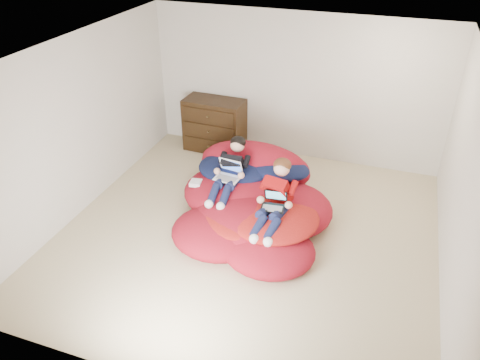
# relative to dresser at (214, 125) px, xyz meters

# --- Properties ---
(room_shell) EXTENTS (5.10, 5.10, 2.77)m
(room_shell) POSITION_rel_dresser_xyz_m (1.38, -2.22, -0.26)
(room_shell) COLOR #C0B089
(room_shell) RESTS_ON ground
(dresser) EXTENTS (1.08, 0.61, 0.95)m
(dresser) POSITION_rel_dresser_xyz_m (0.00, 0.00, 0.00)
(dresser) COLOR black
(dresser) RESTS_ON ground
(beanbag_pile) EXTENTS (2.26, 2.49, 0.88)m
(beanbag_pile) POSITION_rel_dresser_xyz_m (1.31, -1.84, -0.23)
(beanbag_pile) COLOR #A51223
(beanbag_pile) RESTS_ON ground
(cream_pillow) EXTENTS (0.39, 0.25, 0.25)m
(cream_pillow) POSITION_rel_dresser_xyz_m (0.91, -0.99, 0.14)
(cream_pillow) COLOR white
(cream_pillow) RESTS_ON beanbag_pile
(older_boy) EXTENTS (0.32, 1.13, 0.65)m
(older_boy) POSITION_rel_dresser_xyz_m (0.93, -1.65, 0.18)
(older_boy) COLOR black
(older_boy) RESTS_ON beanbag_pile
(younger_boy) EXTENTS (0.39, 1.11, 0.74)m
(younger_boy) POSITION_rel_dresser_xyz_m (1.72, -2.10, 0.16)
(younger_boy) COLOR #AB0F0F
(younger_boy) RESTS_ON beanbag_pile
(laptop_white) EXTENTS (0.37, 0.37, 0.24)m
(laptop_white) POSITION_rel_dresser_xyz_m (0.93, -1.74, 0.15)
(laptop_white) COLOR white
(laptop_white) RESTS_ON older_boy
(laptop_black) EXTENTS (0.32, 0.34, 0.21)m
(laptop_black) POSITION_rel_dresser_xyz_m (1.72, -2.17, 0.09)
(laptop_black) COLOR black
(laptop_black) RESTS_ON younger_boy
(power_adapter) EXTENTS (0.18, 0.18, 0.06)m
(power_adapter) POSITION_rel_dresser_xyz_m (0.45, -1.85, -0.06)
(power_adapter) COLOR white
(power_adapter) RESTS_ON beanbag_pile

